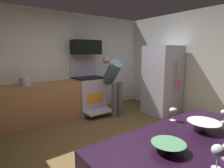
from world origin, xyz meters
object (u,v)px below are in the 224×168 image
object	(u,v)px
wine_glass_far	(173,111)
microwave	(86,47)
mixing_bowl_small	(204,126)
oven_range	(89,93)
person_cook	(113,80)
stock_pot	(25,81)
wine_glass_extra	(218,151)
refrigerator	(162,80)
mixing_bowl_large	(168,146)

from	to	relation	value
wine_glass_far	microwave	bearing A→B (deg)	76.39
microwave	mixing_bowl_small	xyz separation A→B (m)	(-0.75, -3.54, -0.79)
oven_range	person_cook	distance (m)	0.79
stock_pot	wine_glass_extra	bearing A→B (deg)	-85.61
wine_glass_far	stock_pot	xyz separation A→B (m)	(-0.77, 3.15, -0.01)
oven_range	refrigerator	world-z (taller)	refrigerator
wine_glass_extra	person_cook	bearing A→B (deg)	62.84
refrigerator	mixing_bowl_large	bearing A→B (deg)	-141.42
microwave	wine_glass_extra	bearing A→B (deg)	-107.99
mixing_bowl_large	person_cook	bearing A→B (deg)	59.54
microwave	mixing_bowl_small	bearing A→B (deg)	-101.99
wine_glass_far	stock_pot	world-z (taller)	stock_pot
person_cook	mixing_bowl_large	distance (m)	3.38
person_cook	mixing_bowl_small	xyz separation A→B (m)	(-1.15, -2.88, 0.04)
microwave	wine_glass_far	world-z (taller)	microwave
oven_range	wine_glass_far	xyz separation A→B (m)	(-0.78, -3.14, 0.49)
wine_glass_far	mixing_bowl_large	bearing A→B (deg)	-147.92
oven_range	mixing_bowl_large	distance (m)	3.74
refrigerator	mixing_bowl_large	world-z (taller)	refrigerator
mixing_bowl_small	stock_pot	world-z (taller)	stock_pot
mixing_bowl_small	wine_glass_far	xyz separation A→B (m)	(-0.03, 0.31, 0.06)
refrigerator	mixing_bowl_large	size ratio (longest dim) A/B	7.06
wine_glass_far	stock_pot	size ratio (longest dim) A/B	0.63
oven_range	refrigerator	size ratio (longest dim) A/B	0.88
mixing_bowl_small	refrigerator	bearing A→B (deg)	44.62
wine_glass_extra	wine_glass_far	bearing A→B (deg)	53.61
person_cook	mixing_bowl_large	size ratio (longest dim) A/B	6.03
mixing_bowl_small	microwave	bearing A→B (deg)	78.01
refrigerator	person_cook	bearing A→B (deg)	148.28
mixing_bowl_large	stock_pot	world-z (taller)	stock_pot
refrigerator	person_cook	world-z (taller)	refrigerator
microwave	stock_pot	size ratio (longest dim) A/B	3.33
oven_range	microwave	distance (m)	1.22
person_cook	mixing_bowl_large	bearing A→B (deg)	-120.46
microwave	oven_range	bearing A→B (deg)	-90.00
stock_pot	mixing_bowl_small	bearing A→B (deg)	-76.98
mixing_bowl_large	stock_pot	xyz separation A→B (m)	(-0.23, 3.49, 0.06)
person_cook	mixing_bowl_large	world-z (taller)	person_cook
oven_range	mixing_bowl_small	bearing A→B (deg)	-102.31
oven_range	wine_glass_extra	distance (m)	4.02
wine_glass_extra	stock_pot	distance (m)	3.81
refrigerator	oven_range	bearing A→B (deg)	140.23
mixing_bowl_large	mixing_bowl_small	size ratio (longest dim) A/B	0.85
oven_range	mixing_bowl_large	xyz separation A→B (m)	(-1.32, -3.47, 0.42)
wine_glass_far	stock_pot	distance (m)	3.24
oven_range	person_cook	xyz separation A→B (m)	(0.39, -0.56, 0.39)
refrigerator	wine_glass_far	xyz separation A→B (m)	(-2.27, -1.90, 0.13)
microwave	person_cook	bearing A→B (deg)	-58.96
mixing_bowl_large	wine_glass_far	bearing A→B (deg)	32.08
person_cook	mixing_bowl_large	xyz separation A→B (m)	(-1.71, -2.91, 0.03)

